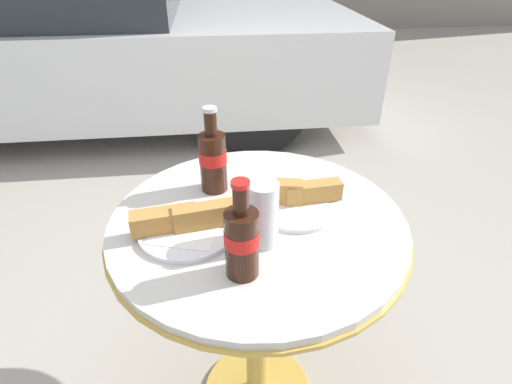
# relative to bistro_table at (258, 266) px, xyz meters

# --- Properties ---
(bistro_table) EXTENTS (0.73, 0.73, 0.75)m
(bistro_table) POSITION_rel_bistro_table_xyz_m (0.00, 0.00, 0.00)
(bistro_table) COLOR gold
(bistro_table) RESTS_ON ground_plane
(cola_bottle_left) EXTENTS (0.07, 0.07, 0.23)m
(cola_bottle_left) POSITION_rel_bistro_table_xyz_m (-0.10, 0.14, 0.25)
(cola_bottle_left) COLOR #33190F
(cola_bottle_left) RESTS_ON bistro_table
(cola_bottle_right) EXTENTS (0.07, 0.07, 0.22)m
(cola_bottle_right) POSITION_rel_bistro_table_xyz_m (-0.05, -0.18, 0.24)
(cola_bottle_right) COLOR #33190F
(cola_bottle_right) RESTS_ON bistro_table
(drinking_glass) EXTENTS (0.07, 0.07, 0.15)m
(drinking_glass) POSITION_rel_bistro_table_xyz_m (0.00, -0.09, 0.23)
(drinking_glass) COLOR #C68923
(drinking_glass) RESTS_ON bistro_table
(lunch_plate_near) EXTENTS (0.22, 0.21, 0.07)m
(lunch_plate_near) POSITION_rel_bistro_table_xyz_m (0.10, 0.03, 0.18)
(lunch_plate_near) COLOR white
(lunch_plate_near) RESTS_ON bistro_table
(lunch_plate_far) EXTENTS (0.24, 0.23, 0.07)m
(lunch_plate_far) POSITION_rel_bistro_table_xyz_m (-0.17, -0.04, 0.18)
(lunch_plate_far) COLOR white
(lunch_plate_far) RESTS_ON bistro_table
(parked_car) EXTENTS (4.55, 1.65, 1.36)m
(parked_car) POSITION_rel_bistro_table_xyz_m (-1.25, 2.59, 0.05)
(parked_car) COLOR silver
(parked_car) RESTS_ON ground_plane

